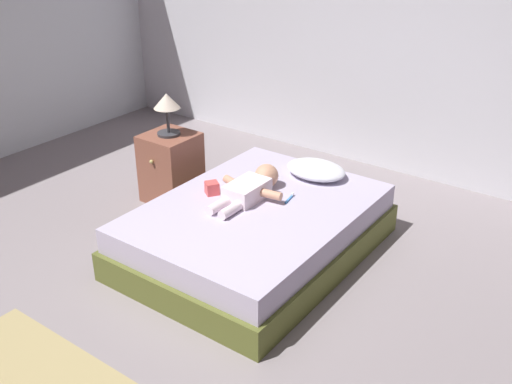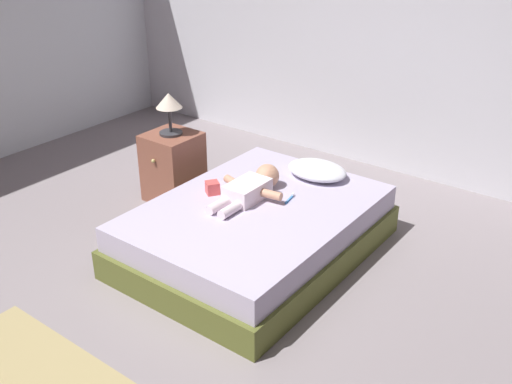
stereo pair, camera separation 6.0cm
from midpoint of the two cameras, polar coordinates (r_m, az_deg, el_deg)
name	(u,v)px [view 2 (the right image)]	position (r m, az deg, el deg)	size (l,w,h in m)	color
ground_plane	(140,344)	(3.36, -10.64, -14.21)	(8.00, 8.00, 0.00)	gray
wall_behind_bed	(400,19)	(5.12, 14.12, 15.93)	(8.00, 0.12, 2.59)	silver
bed	(256,230)	(3.95, 0.44, -3.71)	(1.27, 1.72, 0.36)	brown
pillow	(317,170)	(4.27, 6.32, 2.12)	(0.45, 0.33, 0.10)	white
baby	(252,187)	(3.96, 0.03, 0.46)	(0.48, 0.64, 0.17)	white
toothbrush	(290,198)	(3.94, 3.73, -0.63)	(0.04, 0.13, 0.02)	#3E88DB
nightstand	(173,167)	(4.69, -7.64, 2.43)	(0.38, 0.41, 0.55)	brown
lamp	(169,105)	(4.51, -8.02, 8.35)	(0.20, 0.20, 0.33)	#333338
toy_block	(212,188)	(4.01, -3.80, 0.41)	(0.12, 0.12, 0.09)	#DF4F4C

